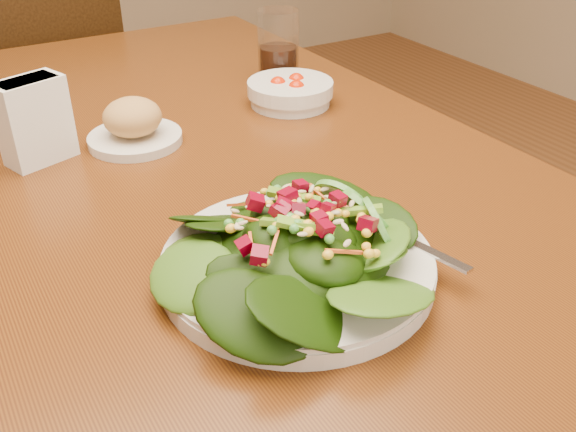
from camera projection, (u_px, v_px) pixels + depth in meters
name	position (u px, v px, depth m)	size (l,w,h in m)	color
dining_table	(187.00, 205.00, 1.05)	(0.90, 1.40, 0.75)	#5D2F0D
chair_far	(50.00, 114.00, 1.84)	(0.46, 0.46, 0.90)	#311C0A
salad_plate	(305.00, 247.00, 0.71)	(0.31, 0.31, 0.09)	silver
bread_plate	(133.00, 125.00, 1.00)	(0.15, 0.15, 0.07)	silver
tomato_bowl	(290.00, 92.00, 1.15)	(0.15, 0.15, 0.05)	silver
drinking_glass	(278.00, 52.00, 1.24)	(0.08, 0.08, 0.14)	silver
napkin_holder	(34.00, 119.00, 0.93)	(0.11, 0.08, 0.13)	white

